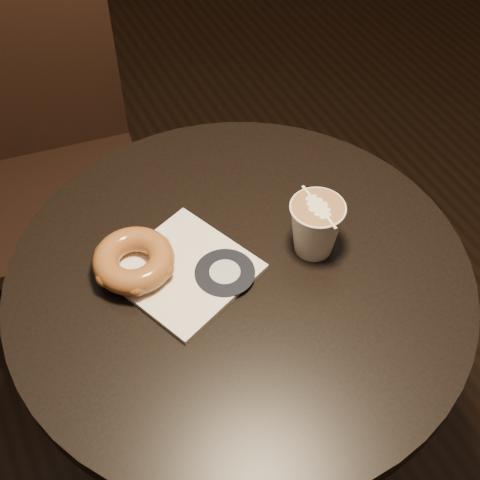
# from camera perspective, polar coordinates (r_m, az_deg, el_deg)

# --- Properties ---
(cafe_table) EXTENTS (0.70, 0.70, 0.75)m
(cafe_table) POSITION_cam_1_polar(r_m,az_deg,el_deg) (1.16, -0.01, -8.83)
(cafe_table) COLOR black
(cafe_table) RESTS_ON ground
(chair) EXTENTS (0.44, 0.44, 1.00)m
(chair) POSITION_cam_1_polar(r_m,az_deg,el_deg) (1.57, -16.42, 8.32)
(chair) COLOR black
(chair) RESTS_ON ground
(pastry_bag) EXTENTS (0.23, 0.23, 0.01)m
(pastry_bag) POSITION_cam_1_polar(r_m,az_deg,el_deg) (1.00, -4.78, -2.64)
(pastry_bag) COLOR white
(pastry_bag) RESTS_ON cafe_table
(doughnut) EXTENTS (0.12, 0.12, 0.04)m
(doughnut) POSITION_cam_1_polar(r_m,az_deg,el_deg) (0.99, -9.05, -1.73)
(doughnut) COLOR brown
(doughnut) RESTS_ON pastry_bag
(latte_cup) EXTENTS (0.08, 0.08, 0.09)m
(latte_cup) POSITION_cam_1_polar(r_m,az_deg,el_deg) (1.00, 6.45, 1.05)
(latte_cup) COLOR silver
(latte_cup) RESTS_ON cafe_table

